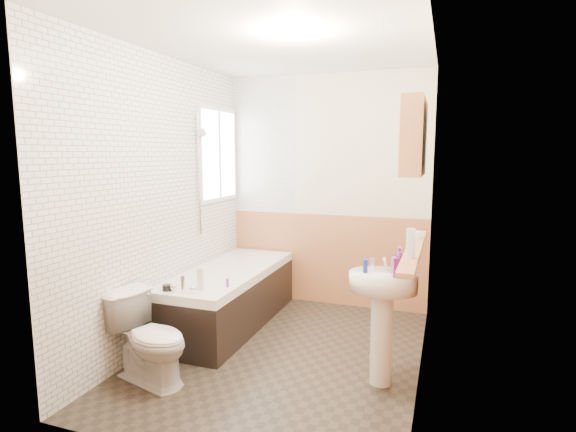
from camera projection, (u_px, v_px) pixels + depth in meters
The scene contains 26 objects.
floor at pixel (282, 354), 3.75m from camera, with size 2.80×2.80×0.00m, color black.
ceiling at pixel (281, 43), 3.40m from camera, with size 2.80×2.80×0.00m, color white.
wall_back at pixel (326, 192), 4.89m from camera, with size 2.20×0.02×2.50m, color beige.
wall_front at pixel (185, 237), 2.26m from camera, with size 2.20×0.02×2.50m, color beige.
wall_left at pixel (163, 201), 3.94m from camera, with size 0.02×2.80×2.50m, color beige.
wall_right at pixel (427, 212), 3.21m from camera, with size 0.02×2.80×2.50m, color beige.
wainscot_right at pixel (420, 312), 3.32m from camera, with size 0.01×2.80×1.00m, color #C68051.
wainscot_front at pixel (192, 375), 2.39m from camera, with size 2.20×0.01×1.00m, color #C68051.
wainscot_back at pixel (325, 259), 4.98m from camera, with size 2.20×0.01×1.00m, color #C68051.
tile_cladding_left at pixel (166, 201), 3.94m from camera, with size 0.01×2.80×2.50m, color white.
tile_return_back at pixel (264, 146), 5.04m from camera, with size 0.75×0.01×1.50m, color white.
window at pixel (219, 155), 4.76m from camera, with size 0.03×0.79×0.99m.
bathtub at pixel (229, 295), 4.39m from camera, with size 0.70×1.79×0.69m.
shower_riser at pixel (200, 164), 4.35m from camera, with size 0.10×0.08×1.19m.
toilet at pixel (150, 339), 3.28m from camera, with size 0.37×0.66×0.65m, color white.
sink at pixel (382, 305), 3.21m from camera, with size 0.48×0.39×0.94m.
pine_shelf at pixel (414, 250), 3.09m from camera, with size 0.10×1.43×0.03m, color #C68051.
medicine_cabinet at pixel (414, 137), 2.98m from camera, with size 0.14×0.56×0.51m.
foam_can at pixel (411, 243), 2.78m from camera, with size 0.06×0.06×0.18m, color silver.
green_bottle at pixel (411, 241), 2.78m from camera, with size 0.04×0.04×0.21m, color #19339E.
black_jar at pixel (417, 235), 3.44m from camera, with size 0.07×0.07×0.05m, color silver.
soap_bottle at pixel (399, 270), 3.07m from camera, with size 0.09×0.21×0.10m, color purple.
clear_bottle at pixel (365, 266), 3.18m from camera, with size 0.04×0.04×0.10m, color #19339E.
blue_gel at pixel (200, 279), 3.67m from camera, with size 0.05×0.03×0.19m, color silver.
cream_jar at pixel (167, 288), 3.67m from camera, with size 0.08×0.08×0.05m, color black.
orange_bottle at pixel (227, 283), 3.76m from camera, with size 0.02×0.02×0.07m, color purple.
Camera 1 is at (1.23, -3.33, 1.67)m, focal length 28.00 mm.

